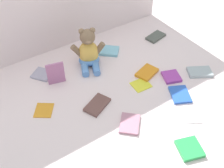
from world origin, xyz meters
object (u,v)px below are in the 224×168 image
at_px(book_case_8, 180,94).
at_px(book_case_10, 109,51).
at_px(book_case_5, 42,74).
at_px(book_case_6, 190,149).
at_px(book_case_9, 130,124).
at_px(book_case_12, 141,85).
at_px(teddy_bear, 89,52).
at_px(book_case_1, 192,114).
at_px(book_case_13, 44,110).
at_px(book_case_3, 56,73).
at_px(book_case_11, 156,37).
at_px(book_case_0, 200,72).
at_px(book_case_7, 147,73).
at_px(book_case_4, 171,77).
at_px(book_case_2, 97,105).

height_order(book_case_8, book_case_10, book_case_10).
bearing_deg(book_case_5, book_case_6, -103.98).
height_order(book_case_9, book_case_12, book_case_9).
xyz_separation_m(teddy_bear, book_case_6, (0.07, -0.75, -0.08)).
height_order(book_case_1, book_case_13, same).
relative_size(book_case_3, book_case_12, 1.39).
relative_size(teddy_bear, book_case_11, 1.81).
distance_m(teddy_bear, book_case_5, 0.29).
xyz_separation_m(book_case_6, book_case_11, (0.43, 0.75, -0.00)).
bearing_deg(book_case_1, book_case_12, 135.42).
bearing_deg(book_case_0, book_case_11, 26.09).
bearing_deg(book_case_10, book_case_5, -51.39).
bearing_deg(book_case_7, book_case_9, 111.22).
bearing_deg(book_case_9, book_case_8, -135.15).
distance_m(book_case_1, book_case_4, 0.28).
distance_m(teddy_bear, book_case_7, 0.35).
bearing_deg(book_case_9, book_case_12, -95.70).
height_order(teddy_bear, book_case_9, teddy_bear).
height_order(book_case_3, book_case_10, book_case_3).
bearing_deg(book_case_5, book_case_9, -106.56).
distance_m(book_case_0, book_case_3, 0.80).
bearing_deg(teddy_bear, book_case_10, 36.49).
xyz_separation_m(book_case_2, book_case_5, (-0.14, 0.37, -0.00)).
distance_m(book_case_5, book_case_12, 0.56).
xyz_separation_m(book_case_0, book_case_9, (-0.55, -0.08, -0.00)).
xyz_separation_m(book_case_2, book_case_10, (0.29, 0.34, 0.00)).
distance_m(book_case_4, book_case_13, 0.71).
xyz_separation_m(book_case_4, book_case_5, (-0.59, 0.42, -0.00)).
distance_m(book_case_0, book_case_10, 0.56).
distance_m(book_case_1, book_case_8, 0.14).
height_order(book_case_0, book_case_2, book_case_0).
bearing_deg(book_case_10, book_case_9, 18.87).
relative_size(book_case_4, book_case_7, 0.76).
distance_m(book_case_4, book_case_9, 0.41).
xyz_separation_m(book_case_3, book_case_6, (0.30, -0.71, -0.06)).
bearing_deg(book_case_7, book_case_1, 160.88).
distance_m(book_case_2, book_case_8, 0.44).
distance_m(book_case_3, book_case_13, 0.22).
xyz_separation_m(book_case_4, book_case_12, (-0.18, 0.05, -0.00)).
height_order(book_case_4, book_case_10, same).
bearing_deg(book_case_5, book_case_3, -103.41).
distance_m(book_case_7, book_case_8, 0.23).
distance_m(book_case_0, book_case_1, 0.33).
height_order(book_case_4, book_case_12, book_case_4).
distance_m(book_case_5, book_case_7, 0.59).
bearing_deg(book_case_8, book_case_7, -54.27).
bearing_deg(book_case_3, book_case_11, 16.36).
bearing_deg(book_case_1, book_case_6, -107.05).
bearing_deg(book_case_5, book_case_7, -69.08).
xyz_separation_m(book_case_7, book_case_11, (0.27, 0.25, -0.00)).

